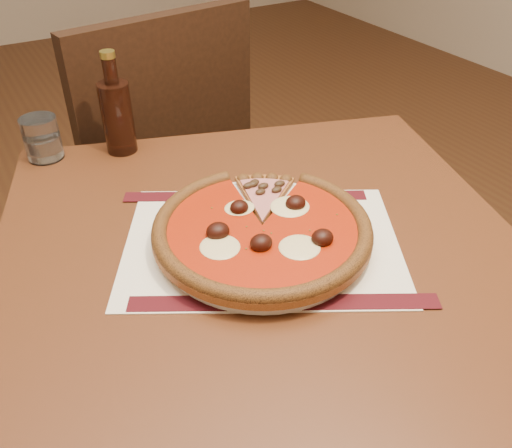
{
  "coord_description": "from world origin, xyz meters",
  "views": [
    {
      "loc": [
        -0.61,
        -1.38,
        1.26
      ],
      "look_at": [
        -0.27,
        -0.81,
        0.78
      ],
      "focal_mm": 38.0,
      "sensor_mm": 36.0,
      "label": 1
    }
  ],
  "objects_px": {
    "chair_far": "(153,165)",
    "bottle": "(117,114)",
    "pizza": "(262,227)",
    "plate": "(262,238)",
    "water_glass": "(42,138)",
    "table": "(262,296)"
  },
  "relations": [
    {
      "from": "chair_far",
      "to": "bottle",
      "type": "bearing_deg",
      "value": 52.93
    },
    {
      "from": "pizza",
      "to": "bottle",
      "type": "xyz_separation_m",
      "value": [
        -0.08,
        0.4,
        0.05
      ]
    },
    {
      "from": "pizza",
      "to": "plate",
      "type": "bearing_deg",
      "value": 52.75
    },
    {
      "from": "plate",
      "to": "water_glass",
      "type": "height_order",
      "value": "water_glass"
    },
    {
      "from": "table",
      "to": "water_glass",
      "type": "xyz_separation_m",
      "value": [
        -0.22,
        0.45,
        0.14
      ]
    },
    {
      "from": "water_glass",
      "to": "plate",
      "type": "bearing_deg",
      "value": -63.57
    },
    {
      "from": "chair_far",
      "to": "pizza",
      "type": "relative_size",
      "value": 2.89
    },
    {
      "from": "plate",
      "to": "bottle",
      "type": "distance_m",
      "value": 0.41
    },
    {
      "from": "pizza",
      "to": "bottle",
      "type": "bearing_deg",
      "value": 101.8
    },
    {
      "from": "pizza",
      "to": "bottle",
      "type": "relative_size",
      "value": 1.67
    },
    {
      "from": "chair_far",
      "to": "water_glass",
      "type": "distance_m",
      "value": 0.44
    },
    {
      "from": "table",
      "to": "pizza",
      "type": "xyz_separation_m",
      "value": [
        0.0,
        0.01,
        0.13
      ]
    },
    {
      "from": "table",
      "to": "water_glass",
      "type": "height_order",
      "value": "water_glass"
    },
    {
      "from": "water_glass",
      "to": "bottle",
      "type": "height_order",
      "value": "bottle"
    },
    {
      "from": "chair_far",
      "to": "bottle",
      "type": "height_order",
      "value": "chair_far"
    },
    {
      "from": "water_glass",
      "to": "bottle",
      "type": "distance_m",
      "value": 0.15
    },
    {
      "from": "chair_far",
      "to": "plate",
      "type": "distance_m",
      "value": 0.7
    },
    {
      "from": "table",
      "to": "bottle",
      "type": "xyz_separation_m",
      "value": [
        -0.08,
        0.41,
        0.18
      ]
    },
    {
      "from": "table",
      "to": "plate",
      "type": "height_order",
      "value": "plate"
    },
    {
      "from": "pizza",
      "to": "water_glass",
      "type": "distance_m",
      "value": 0.5
    },
    {
      "from": "table",
      "to": "water_glass",
      "type": "relative_size",
      "value": 12.25
    },
    {
      "from": "plate",
      "to": "bottle",
      "type": "xyz_separation_m",
      "value": [
        -0.08,
        0.4,
        0.07
      ]
    }
  ]
}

